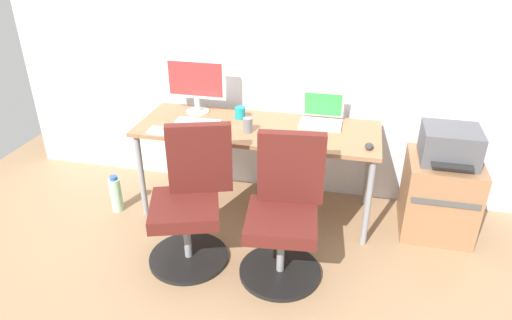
{
  "coord_description": "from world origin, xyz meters",
  "views": [
    {
      "loc": [
        0.69,
        -3.05,
        2.07
      ],
      "look_at": [
        0.0,
        -0.05,
        0.47
      ],
      "focal_mm": 32.18,
      "sensor_mm": 36.0,
      "label": 1
    }
  ],
  "objects_px": {
    "coffee_mug": "(240,113)",
    "desktop_monitor": "(196,82)",
    "side_cabinet": "(439,196)",
    "water_bottle_on_floor": "(116,194)",
    "open_laptop": "(322,116)",
    "office_chair_left": "(191,203)",
    "printer": "(450,145)",
    "office_chair_right": "(284,215)"
  },
  "relations": [
    {
      "from": "open_laptop",
      "to": "office_chair_left",
      "type": "bearing_deg",
      "value": -131.43
    },
    {
      "from": "office_chair_right",
      "to": "open_laptop",
      "type": "xyz_separation_m",
      "value": [
        0.13,
        0.85,
        0.35
      ]
    },
    {
      "from": "desktop_monitor",
      "to": "office_chair_right",
      "type": "bearing_deg",
      "value": -44.6
    },
    {
      "from": "desktop_monitor",
      "to": "open_laptop",
      "type": "height_order",
      "value": "desktop_monitor"
    },
    {
      "from": "printer",
      "to": "coffee_mug",
      "type": "height_order",
      "value": "printer"
    },
    {
      "from": "office_chair_left",
      "to": "water_bottle_on_floor",
      "type": "bearing_deg",
      "value": 153.88
    },
    {
      "from": "office_chair_left",
      "to": "desktop_monitor",
      "type": "relative_size",
      "value": 1.96
    },
    {
      "from": "office_chair_right",
      "to": "water_bottle_on_floor",
      "type": "relative_size",
      "value": 3.03
    },
    {
      "from": "coffee_mug",
      "to": "desktop_monitor",
      "type": "bearing_deg",
      "value": 172.14
    },
    {
      "from": "office_chair_left",
      "to": "open_laptop",
      "type": "distance_m",
      "value": 1.19
    },
    {
      "from": "printer",
      "to": "water_bottle_on_floor",
      "type": "relative_size",
      "value": 1.29
    },
    {
      "from": "office_chair_left",
      "to": "office_chair_right",
      "type": "relative_size",
      "value": 1.0
    },
    {
      "from": "office_chair_left",
      "to": "open_laptop",
      "type": "height_order",
      "value": "open_laptop"
    },
    {
      "from": "office_chair_left",
      "to": "water_bottle_on_floor",
      "type": "relative_size",
      "value": 3.03
    },
    {
      "from": "side_cabinet",
      "to": "coffee_mug",
      "type": "height_order",
      "value": "coffee_mug"
    },
    {
      "from": "printer",
      "to": "open_laptop",
      "type": "bearing_deg",
      "value": 169.88
    },
    {
      "from": "office_chair_left",
      "to": "side_cabinet",
      "type": "xyz_separation_m",
      "value": [
        1.65,
        0.69,
        -0.13
      ]
    },
    {
      "from": "desktop_monitor",
      "to": "water_bottle_on_floor",
      "type": "bearing_deg",
      "value": -140.4
    },
    {
      "from": "side_cabinet",
      "to": "printer",
      "type": "bearing_deg",
      "value": -90.0
    },
    {
      "from": "office_chair_right",
      "to": "open_laptop",
      "type": "bearing_deg",
      "value": 81.55
    },
    {
      "from": "printer",
      "to": "desktop_monitor",
      "type": "height_order",
      "value": "desktop_monitor"
    },
    {
      "from": "open_laptop",
      "to": "coffee_mug",
      "type": "xyz_separation_m",
      "value": [
        -0.62,
        -0.05,
        -0.01
      ]
    },
    {
      "from": "office_chair_right",
      "to": "coffee_mug",
      "type": "bearing_deg",
      "value": 121.85
    },
    {
      "from": "printer",
      "to": "desktop_monitor",
      "type": "distance_m",
      "value": 1.91
    },
    {
      "from": "office_chair_right",
      "to": "water_bottle_on_floor",
      "type": "height_order",
      "value": "office_chair_right"
    },
    {
      "from": "side_cabinet",
      "to": "printer",
      "type": "xyz_separation_m",
      "value": [
        -0.0,
        -0.0,
        0.41
      ]
    },
    {
      "from": "side_cabinet",
      "to": "water_bottle_on_floor",
      "type": "distance_m",
      "value": 2.46
    },
    {
      "from": "water_bottle_on_floor",
      "to": "open_laptop",
      "type": "height_order",
      "value": "open_laptop"
    },
    {
      "from": "side_cabinet",
      "to": "open_laptop",
      "type": "height_order",
      "value": "open_laptop"
    },
    {
      "from": "desktop_monitor",
      "to": "open_laptop",
      "type": "distance_m",
      "value": 1.0
    },
    {
      "from": "printer",
      "to": "coffee_mug",
      "type": "relative_size",
      "value": 4.35
    },
    {
      "from": "water_bottle_on_floor",
      "to": "desktop_monitor",
      "type": "relative_size",
      "value": 0.65
    },
    {
      "from": "printer",
      "to": "coffee_mug",
      "type": "xyz_separation_m",
      "value": [
        -1.52,
        0.11,
        0.06
      ]
    },
    {
      "from": "printer",
      "to": "open_laptop",
      "type": "relative_size",
      "value": 1.29
    },
    {
      "from": "office_chair_right",
      "to": "printer",
      "type": "relative_size",
      "value": 2.35
    },
    {
      "from": "office_chair_right",
      "to": "desktop_monitor",
      "type": "height_order",
      "value": "desktop_monitor"
    },
    {
      "from": "printer",
      "to": "open_laptop",
      "type": "xyz_separation_m",
      "value": [
        -0.9,
        0.16,
        0.07
      ]
    },
    {
      "from": "printer",
      "to": "desktop_monitor",
      "type": "bearing_deg",
      "value": 175.2
    },
    {
      "from": "water_bottle_on_floor",
      "to": "side_cabinet",
      "type": "bearing_deg",
      "value": 7.09
    },
    {
      "from": "office_chair_left",
      "to": "coffee_mug",
      "type": "distance_m",
      "value": 0.88
    },
    {
      "from": "water_bottle_on_floor",
      "to": "coffee_mug",
      "type": "relative_size",
      "value": 3.37
    },
    {
      "from": "printer",
      "to": "open_laptop",
      "type": "distance_m",
      "value": 0.92
    }
  ]
}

